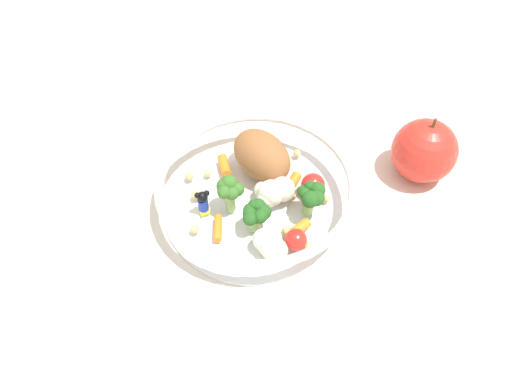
{
  "coord_description": "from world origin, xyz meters",
  "views": [
    {
      "loc": [
        -0.12,
        -0.37,
        0.49
      ],
      "look_at": [
        -0.01,
        -0.01,
        0.03
      ],
      "focal_mm": 35.54,
      "sensor_mm": 36.0,
      "label": 1
    }
  ],
  "objects": [
    {
      "name": "ground_plane",
      "position": [
        0.0,
        0.0,
        0.0
      ],
      "size": [
        2.4,
        2.4,
        0.0
      ],
      "primitive_type": "plane",
      "color": "silver"
    },
    {
      "name": "loose_apple",
      "position": [
        0.21,
        -0.01,
        0.04
      ],
      "size": [
        0.08,
        0.08,
        0.09
      ],
      "color": "red",
      "rests_on": "ground_plane"
    },
    {
      "name": "food_container",
      "position": [
        -0.0,
        -0.0,
        0.03
      ],
      "size": [
        0.24,
        0.24,
        0.07
      ],
      "color": "white",
      "rests_on": "ground_plane"
    }
  ]
}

